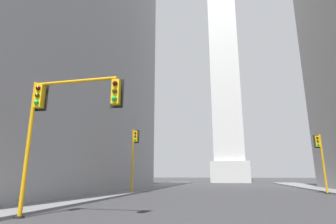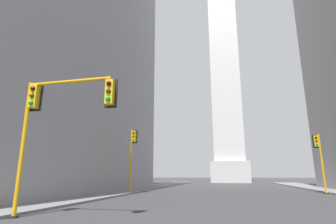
% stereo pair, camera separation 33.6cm
% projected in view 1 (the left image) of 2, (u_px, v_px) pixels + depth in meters
% --- Properties ---
extents(sidewalk_left, '(5.00, 81.96, 0.15)m').
position_uv_depth(sidewalk_left, '(113.00, 193.00, 26.13)').
color(sidewalk_left, slate).
rests_on(sidewalk_left, ground_plane).
extents(building_left, '(27.35, 37.07, 35.79)m').
position_uv_depth(building_left, '(2.00, 34.00, 30.81)').
color(building_left, '#9E9EA0').
rests_on(building_left, ground_plane).
extents(obelisk, '(9.29, 9.29, 68.48)m').
position_uv_depth(obelisk, '(224.00, 60.00, 72.78)').
color(obelisk, silver).
rests_on(obelisk, ground_plane).
extents(traffic_light_near_left, '(4.58, 0.52, 6.04)m').
position_uv_depth(traffic_light_near_left, '(60.00, 111.00, 11.77)').
color(traffic_light_near_left, orange).
rests_on(traffic_light_near_left, ground_plane).
extents(traffic_light_mid_right, '(0.76, 0.51, 5.78)m').
position_uv_depth(traffic_light_mid_right, '(321.00, 154.00, 26.00)').
color(traffic_light_mid_right, orange).
rests_on(traffic_light_mid_right, ground_plane).
extents(traffic_light_mid_left, '(0.78, 0.51, 6.27)m').
position_uv_depth(traffic_light_mid_left, '(134.00, 151.00, 26.11)').
color(traffic_light_mid_left, orange).
rests_on(traffic_light_mid_left, ground_plane).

